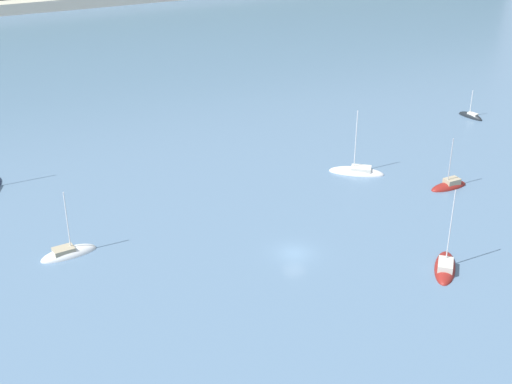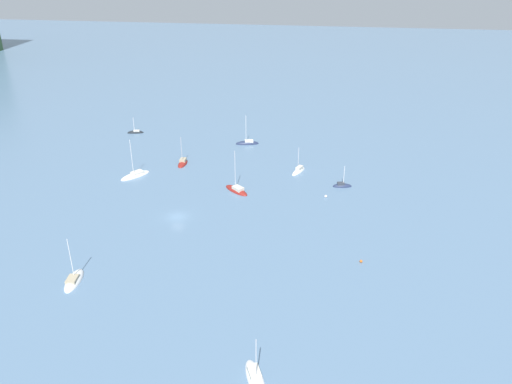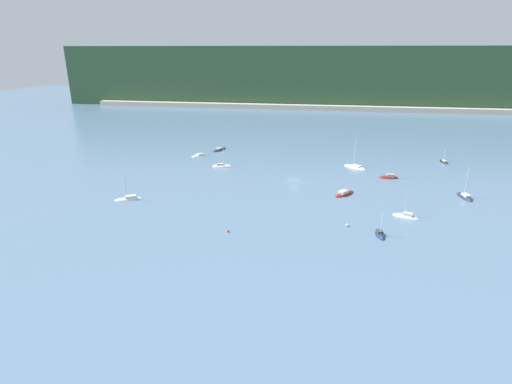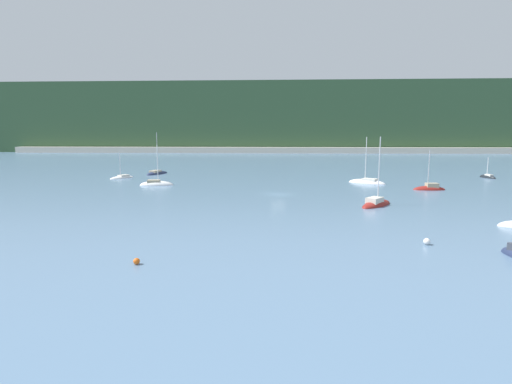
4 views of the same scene
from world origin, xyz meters
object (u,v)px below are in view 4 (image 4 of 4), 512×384
object	(u,v)px
sailboat_4	(367,183)
mooring_buoy_1	(427,241)
sailboat_9	(122,178)
mooring_buoy_0	(137,261)
sailboat_8	(376,205)
sailboat_10	(157,174)
sailboat_7	(156,185)
sailboat_1	(429,189)
sailboat_2	(488,178)

from	to	relation	value
sailboat_4	mooring_buoy_1	size ratio (longest dim) A/B	16.76
sailboat_9	mooring_buoy_0	bearing A→B (deg)	53.96
sailboat_8	sailboat_9	size ratio (longest dim) A/B	1.58
sailboat_9	sailboat_10	xyz separation A→B (m)	(5.52, 10.20, 0.02)
sailboat_4	mooring_buoy_0	bearing A→B (deg)	97.60
sailboat_8	mooring_buoy_0	size ratio (longest dim) A/B	20.37
sailboat_7	sailboat_8	world-z (taller)	sailboat_8
sailboat_7	sailboat_8	xyz separation A→B (m)	(40.15, -21.66, 0.05)
sailboat_1	mooring_buoy_0	bearing A→B (deg)	46.64
sailboat_4	mooring_buoy_1	xyz separation A→B (m)	(-5.00, -48.91, 0.25)
sailboat_1	sailboat_9	size ratio (longest dim) A/B	1.21
sailboat_8	sailboat_7	bearing A→B (deg)	101.56
sailboat_8	mooring_buoy_1	distance (m)	21.45
mooring_buoy_1	sailboat_4	bearing A→B (deg)	84.17
mooring_buoy_0	sailboat_1	bearing A→B (deg)	48.66
mooring_buoy_0	mooring_buoy_1	distance (m)	27.12
sailboat_8	mooring_buoy_0	bearing A→B (deg)	177.27
sailboat_9	mooring_buoy_1	distance (m)	76.58
sailboat_1	sailboat_4	world-z (taller)	sailboat_4
sailboat_2	sailboat_8	bearing A→B (deg)	123.93
sailboat_1	sailboat_8	world-z (taller)	sailboat_8
mooring_buoy_1	sailboat_2	bearing A→B (deg)	58.99
sailboat_7	sailboat_1	bearing A→B (deg)	-10.99
sailboat_4	sailboat_8	xyz separation A→B (m)	(-4.66, -27.47, 0.05)
sailboat_8	mooring_buoy_1	size ratio (longest dim) A/B	16.99
sailboat_2	sailboat_4	xyz separation A→B (m)	(-31.69, -12.12, 0.02)
sailboat_2	sailboat_9	bearing A→B (deg)	79.74
sailboat_7	mooring_buoy_0	bearing A→B (deg)	-81.60
sailboat_4	mooring_buoy_0	distance (m)	64.25
sailboat_7	sailboat_8	distance (m)	45.62
sailboat_8	sailboat_9	distance (m)	62.91
sailboat_8	sailboat_10	world-z (taller)	sailboat_10
sailboat_4	sailboat_9	world-z (taller)	sailboat_4
sailboat_1	sailboat_7	world-z (taller)	sailboat_7
sailboat_7	sailboat_10	size ratio (longest dim) A/B	0.80
sailboat_4	sailboat_7	bearing A→B (deg)	43.96
sailboat_2	mooring_buoy_0	xyz separation A→B (m)	(-62.81, -68.33, 0.21)
sailboat_2	sailboat_4	bearing A→B (deg)	97.42
sailboat_1	sailboat_10	distance (m)	67.13
sailboat_4	mooring_buoy_0	world-z (taller)	sailboat_4
sailboat_2	mooring_buoy_0	size ratio (longest dim) A/B	10.89
sailboat_8	sailboat_10	size ratio (longest dim) A/B	0.94
sailboat_7	sailboat_10	world-z (taller)	sailboat_10
mooring_buoy_0	mooring_buoy_1	xyz separation A→B (m)	(26.12, 7.29, 0.05)
sailboat_2	mooring_buoy_1	distance (m)	71.22
sailboat_9	mooring_buoy_1	bearing A→B (deg)	74.55
sailboat_2	sailboat_4	distance (m)	33.93
sailboat_8	mooring_buoy_1	bearing A→B (deg)	-140.98
sailboat_8	sailboat_9	world-z (taller)	sailboat_8
sailboat_4	mooring_buoy_0	xyz separation A→B (m)	(-31.12, -56.21, 0.19)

